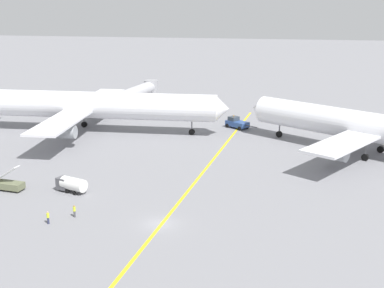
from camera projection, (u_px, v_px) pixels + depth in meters
ground_plane at (159, 224)px, 69.20m from camera, size 600.00×600.00×0.00m
taxiway_stripe at (184, 197)px, 78.45m from camera, size 13.10×119.39×0.01m
airliner_at_gate_left at (92, 105)px, 114.07m from camera, size 59.11×47.10×16.49m
airliner_being_pushed at (361, 126)px, 98.09m from camera, size 43.80×36.91×15.22m
pushback_tug at (237, 123)px, 118.40m from camera, size 7.54×6.08×2.78m
gse_stair_truck_yellow at (9, 184)px, 80.82m from camera, size 4.83×2.62×4.06m
gse_fuel_bowser_stubby at (71, 184)px, 79.91m from camera, size 5.25×3.49×2.40m
ground_crew_wing_walker_right at (74, 211)px, 71.01m from camera, size 0.36×0.36×1.75m
ground_crew_ramp_agent_by_cones at (48, 217)px, 68.96m from camera, size 0.36×0.36×1.74m
jet_bridge at (139, 91)px, 139.51m from camera, size 7.03×21.64×6.05m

